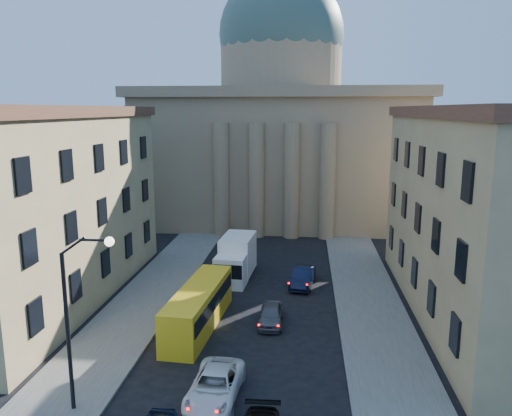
% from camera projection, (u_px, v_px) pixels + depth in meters
% --- Properties ---
extents(sidewalk_left, '(5.00, 60.00, 0.15)m').
position_uv_depth(sidewalk_left, '(126.00, 323.00, 34.20)').
color(sidewalk_left, '#5C5A54').
rests_on(sidewalk_left, ground).
extents(sidewalk_right, '(5.00, 60.00, 0.15)m').
position_uv_depth(sidewalk_right, '(378.00, 334.00, 32.54)').
color(sidewalk_right, '#5C5A54').
rests_on(sidewalk_right, ground).
extents(church, '(68.02, 28.76, 36.60)m').
position_uv_depth(church, '(280.00, 129.00, 67.65)').
color(church, '#887054').
rests_on(church, ground).
extents(building_left, '(11.60, 26.60, 14.70)m').
position_uv_depth(building_left, '(31.00, 204.00, 37.51)').
color(building_left, tan).
rests_on(building_left, ground).
extents(building_right, '(11.60, 26.60, 14.70)m').
position_uv_depth(building_right, '(502.00, 214.00, 34.19)').
color(building_right, tan).
rests_on(building_right, ground).
extents(street_lamp, '(2.62, 0.44, 8.83)m').
position_uv_depth(street_lamp, '(77.00, 309.00, 23.28)').
color(street_lamp, black).
rests_on(street_lamp, ground).
extents(car_left_mid, '(2.66, 5.36, 1.46)m').
position_uv_depth(car_left_mid, '(215.00, 386.00, 25.17)').
color(car_left_mid, white).
rests_on(car_left_mid, ground).
extents(car_right_far, '(1.61, 3.96, 1.35)m').
position_uv_depth(car_right_far, '(271.00, 315.00, 34.07)').
color(car_right_far, '#54555A').
rests_on(car_right_far, ground).
extents(car_right_distant, '(2.30, 4.94, 1.57)m').
position_uv_depth(car_right_distant, '(303.00, 277.00, 41.47)').
color(car_right_distant, black).
rests_on(car_right_distant, ground).
extents(city_bus, '(3.02, 10.05, 2.79)m').
position_uv_depth(city_bus, '(199.00, 306.00, 33.47)').
color(city_bus, yellow).
rests_on(city_bus, ground).
extents(box_truck, '(2.95, 6.62, 3.56)m').
position_uv_depth(box_truck, '(236.00, 259.00, 43.23)').
color(box_truck, white).
rests_on(box_truck, ground).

